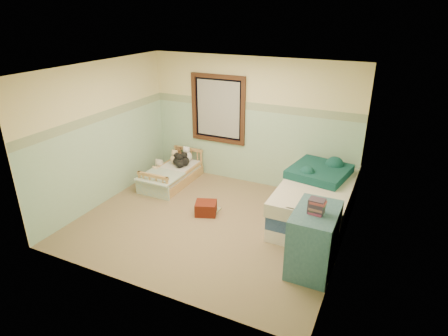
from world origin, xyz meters
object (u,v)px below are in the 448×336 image
at_px(plush_floor_tan, 156,177).
at_px(twin_bed_frame, 315,212).
at_px(plush_floor_cream, 160,171).
at_px(dresser, 314,240).
at_px(toddler_bed_frame, 173,179).
at_px(red_pillow, 206,208).
at_px(floor_book, 213,209).

height_order(plush_floor_tan, twin_bed_frame, plush_floor_tan).
bearing_deg(plush_floor_cream, dresser, -24.28).
relative_size(toddler_bed_frame, red_pillow, 3.84).
bearing_deg(dresser, twin_bed_frame, 100.98).
xyz_separation_m(toddler_bed_frame, plush_floor_cream, (-0.39, 0.12, 0.05)).
distance_m(plush_floor_cream, floor_book, 1.82).
bearing_deg(floor_book, red_pillow, -100.80).
bearing_deg(plush_floor_tan, red_pillow, -25.05).
bearing_deg(red_pillow, twin_bed_frame, 21.69).
height_order(twin_bed_frame, dresser, dresser).
relative_size(plush_floor_cream, red_pillow, 0.76).
bearing_deg(dresser, toddler_bed_frame, 154.90).
xyz_separation_m(red_pillow, floor_book, (0.04, 0.18, -0.10)).
relative_size(twin_bed_frame, floor_book, 8.15).
distance_m(toddler_bed_frame, dresser, 3.55).
height_order(plush_floor_cream, twin_bed_frame, plush_floor_cream).
relative_size(twin_bed_frame, red_pillow, 5.95).
bearing_deg(twin_bed_frame, dresser, -79.02).
xyz_separation_m(toddler_bed_frame, dresser, (3.20, -1.50, 0.35)).
distance_m(plush_floor_cream, red_pillow, 1.86).
distance_m(plush_floor_cream, plush_floor_tan, 0.25).
relative_size(twin_bed_frame, dresser, 2.40).
xyz_separation_m(twin_bed_frame, dresser, (0.26, -1.36, 0.33)).
height_order(toddler_bed_frame, twin_bed_frame, twin_bed_frame).
xyz_separation_m(twin_bed_frame, floor_book, (-1.69, -0.51, -0.10)).
height_order(dresser, floor_book, dresser).
bearing_deg(floor_book, twin_bed_frame, 17.87).
bearing_deg(dresser, plush_floor_cream, 155.72).
bearing_deg(toddler_bed_frame, plush_floor_cream, 162.72).
bearing_deg(plush_floor_tan, toddler_bed_frame, 20.46).
bearing_deg(plush_floor_tan, twin_bed_frame, -0.41).
bearing_deg(twin_bed_frame, plush_floor_tan, 179.59).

